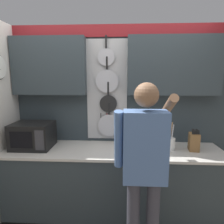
{
  "coord_description": "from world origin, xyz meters",
  "views": [
    {
      "loc": [
        0.11,
        -2.3,
        1.75
      ],
      "look_at": [
        -0.03,
        0.21,
        1.31
      ],
      "focal_mm": 32.0,
      "sensor_mm": 36.0,
      "label": 1
    }
  ],
  "objects": [
    {
      "name": "ground_plane",
      "position": [
        0.0,
        0.0,
        0.0
      ],
      "size": [
        14.0,
        14.0,
        0.0
      ],
      "primitive_type": "plane",
      "color": "#756651"
    },
    {
      "name": "knife_block",
      "position": [
        0.95,
        0.01,
        1.0
      ],
      "size": [
        0.13,
        0.16,
        0.27
      ],
      "color": "brown",
      "rests_on": "base_cabinet_counter"
    },
    {
      "name": "back_wall_unit",
      "position": [
        0.01,
        0.29,
        1.51
      ],
      "size": [
        3.18,
        0.2,
        2.39
      ],
      "color": "#2D383D",
      "rests_on": "ground_plane"
    },
    {
      "name": "person",
      "position": [
        0.3,
        -0.62,
        1.02
      ],
      "size": [
        0.54,
        0.62,
        1.71
      ],
      "color": "#383842",
      "rests_on": "ground_plane"
    },
    {
      "name": "microwave",
      "position": [
        -1.0,
        0.01,
        1.04
      ],
      "size": [
        0.47,
        0.39,
        0.31
      ],
      "color": "black",
      "rests_on": "base_cabinet_counter"
    },
    {
      "name": "base_cabinet_counter",
      "position": [
        0.0,
        -0.0,
        0.44
      ],
      "size": [
        2.61,
        0.66,
        0.89
      ],
      "color": "#2D383D",
      "rests_on": "ground_plane"
    },
    {
      "name": "utensil_crock",
      "position": [
        0.68,
        0.01,
        0.98
      ],
      "size": [
        0.11,
        0.11,
        0.34
      ],
      "color": "white",
      "rests_on": "base_cabinet_counter"
    }
  ]
}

